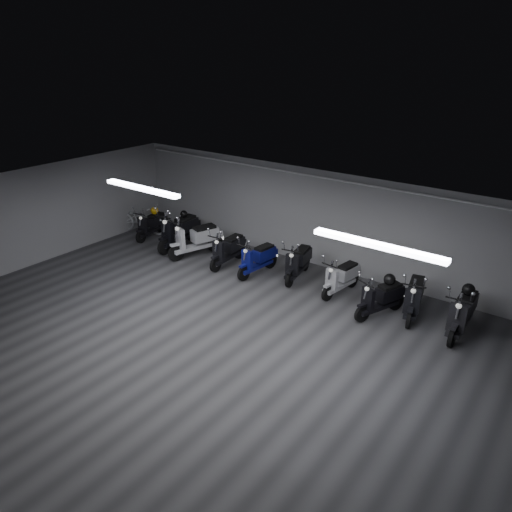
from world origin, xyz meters
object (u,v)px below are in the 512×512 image
Objects in this scene: helmet_2 at (469,290)px; scooter_0 at (151,220)px; scooter_9 at (463,306)px; scooter_2 at (195,234)px; scooter_7 at (381,293)px; bicycle at (141,216)px; scooter_1 at (178,225)px; scooter_4 at (257,254)px; helmet_0 at (154,211)px; scooter_8 at (415,291)px; helmet_3 at (390,279)px; scooter_6 at (341,273)px; scooter_3 at (228,244)px; helmet_1 at (184,214)px; scooter_5 at (298,257)px.

scooter_0 is at bearing -178.12° from helmet_2.
scooter_2 is at bearing -179.10° from scooter_9.
scooter_7 reaches higher than bicycle.
scooter_1 is at bearing -172.79° from scooter_2.
scooter_4 is 6.34× the size of helmet_0.
helmet_2 reaches higher than helmet_0.
scooter_1 is 1.14× the size of scooter_8.
helmet_3 is at bearing 7.52° from scooter_4.
scooter_1 is 1.09× the size of scooter_9.
bicycle reaches higher than helmet_3.
helmet_2 is at bearing 10.92° from scooter_6.
helmet_0 is 8.27m from helmet_3.
scooter_0 is 8.16m from scooter_7.
scooter_3 reaches higher than helmet_2.
scooter_0 is 0.95× the size of scooter_3.
helmet_3 is at bearing -106.71° from bicycle.
scooter_1 is 6.88m from helmet_3.
scooter_8 is at bearing 25.30° from helmet_3.
scooter_9 is 0.40m from helmet_2.
scooter_1 is at bearing -10.91° from scooter_0.
scooter_2 is at bearing -158.10° from scooter_7.
scooter_4 is at bearing -178.37° from helmet_3.
scooter_6 is at bearing 170.18° from helmet_3.
scooter_9 reaches higher than scooter_4.
scooter_2 is 8.43× the size of helmet_1.
scooter_2 is 2.90m from bicycle.
scooter_8 is (6.54, 0.46, -0.08)m from scooter_2.
scooter_5 is 7.36× the size of helmet_1.
helmet_0 is 0.94× the size of helmet_2.
scooter_9 reaches higher than helmet_2.
bicycle is at bearing -171.13° from scooter_6.
scooter_1 is 8.63× the size of helmet_1.
scooter_9 is at bearing 32.50° from scooter_7.
scooter_0 is 0.99× the size of scooter_7.
helmet_1 is 0.83× the size of helmet_2.
helmet_0 is 1.12× the size of helmet_1.
scooter_4 is at bearing -6.54° from helmet_1.
scooter_6 is (1.35, -0.10, -0.04)m from scooter_5.
scooter_6 is at bearing -105.12° from bicycle.
scooter_1 reaches higher than helmet_0.
helmet_3 is (8.24, -0.04, 0.29)m from scooter_0.
scooter_6 reaches higher than helmet_2.
helmet_1 reaches higher than helmet_2.
scooter_7 is (1.26, -0.44, 0.01)m from scooter_6.
helmet_0 is at bearing -161.41° from scooter_7.
scooter_0 reaches higher than helmet_2.
scooter_9 is 10.52m from bicycle.
scooter_6 is 3.00m from scooter_9.
scooter_1 is 6.80m from scooter_7.
scooter_5 reaches higher than helmet_3.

